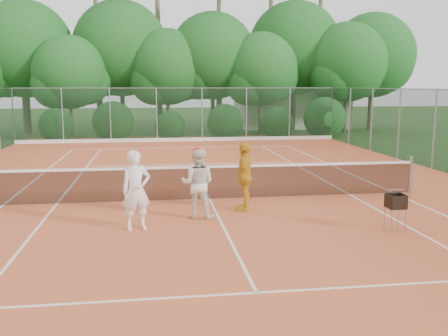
# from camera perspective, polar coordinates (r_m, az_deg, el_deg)

# --- Properties ---
(ground) EXTENTS (120.00, 120.00, 0.00)m
(ground) POSITION_cam_1_polar(r_m,az_deg,el_deg) (13.90, -1.68, -3.70)
(ground) COLOR #204017
(ground) RESTS_ON ground
(clay_court) EXTENTS (18.00, 36.00, 0.02)m
(clay_court) POSITION_cam_1_polar(r_m,az_deg,el_deg) (13.90, -1.68, -3.66)
(clay_court) COLOR #D95F32
(clay_court) RESTS_ON ground
(club_building) EXTENTS (8.00, 5.00, 3.00)m
(club_building) POSITION_cam_1_polar(r_m,az_deg,el_deg) (38.94, 7.60, 6.88)
(club_building) COLOR beige
(club_building) RESTS_ON ground
(tennis_net) EXTENTS (11.97, 0.10, 1.10)m
(tennis_net) POSITION_cam_1_polar(r_m,az_deg,el_deg) (13.79, -1.69, -1.55)
(tennis_net) COLOR gray
(tennis_net) RESTS_ON clay_court
(player_white) EXTENTS (0.74, 0.59, 1.75)m
(player_white) POSITION_cam_1_polar(r_m,az_deg,el_deg) (11.04, -10.01, -2.52)
(player_white) COLOR white
(player_white) RESTS_ON clay_court
(player_center_grp) EXTENTS (0.95, 0.83, 1.70)m
(player_center_grp) POSITION_cam_1_polar(r_m,az_deg,el_deg) (11.86, -3.01, -1.74)
(player_center_grp) COLOR silver
(player_center_grp) RESTS_ON clay_court
(player_yellow) EXTENTS (0.70, 1.10, 1.73)m
(player_yellow) POSITION_cam_1_polar(r_m,az_deg,el_deg) (12.59, 2.39, -0.96)
(player_yellow) COLOR gold
(player_yellow) RESTS_ON clay_court
(ball_hopper) EXTENTS (0.36, 0.36, 0.82)m
(ball_hopper) POSITION_cam_1_polar(r_m,az_deg,el_deg) (11.40, 19.04, -3.69)
(ball_hopper) COLOR gray
(ball_hopper) RESTS_ON clay_court
(stray_ball_a) EXTENTS (0.07, 0.07, 0.07)m
(stray_ball_a) POSITION_cam_1_polar(r_m,az_deg,el_deg) (25.58, -5.88, 2.39)
(stray_ball_a) COLOR yellow
(stray_ball_a) RESTS_ON clay_court
(stray_ball_b) EXTENTS (0.07, 0.07, 0.07)m
(stray_ball_b) POSITION_cam_1_polar(r_m,az_deg,el_deg) (26.85, -10.06, 2.62)
(stray_ball_b) COLOR #BCDB33
(stray_ball_b) RESTS_ON clay_court
(stray_ball_c) EXTENTS (0.07, 0.07, 0.07)m
(stray_ball_c) POSITION_cam_1_polar(r_m,az_deg,el_deg) (22.53, -1.07, 1.49)
(stray_ball_c) COLOR #C8EE37
(stray_ball_c) RESTS_ON clay_court
(court_markings) EXTENTS (11.03, 23.83, 0.01)m
(court_markings) POSITION_cam_1_polar(r_m,az_deg,el_deg) (13.90, -1.68, -3.61)
(court_markings) COLOR white
(court_markings) RESTS_ON clay_court
(fence_back) EXTENTS (18.07, 0.07, 3.00)m
(fence_back) POSITION_cam_1_polar(r_m,az_deg,el_deg) (28.54, -5.11, 6.08)
(fence_back) COLOR #19381E
(fence_back) RESTS_ON clay_court
(tropical_treeline) EXTENTS (32.10, 8.49, 15.03)m
(tropical_treeline) POSITION_cam_1_polar(r_m,az_deg,el_deg) (33.86, -3.20, 12.70)
(tropical_treeline) COLOR brown
(tropical_treeline) RESTS_ON ground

